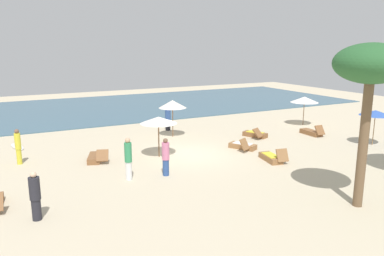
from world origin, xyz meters
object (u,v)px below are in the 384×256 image
umbrella_2 (376,113)px  lounger_0 (312,132)px  person_0 (166,157)px  surfboard (17,146)px  lounger_4 (243,146)px  palm_2 (371,68)px  person_4 (168,118)px  lounger_2 (96,158)px  person_2 (128,158)px  lounger_1 (272,158)px  person_1 (18,146)px  umbrella_3 (158,120)px  umbrella_0 (304,100)px  umbrella_1 (173,104)px  person_3 (35,196)px  lounger_5 (255,134)px

umbrella_2 → lounger_0: (-1.28, 3.46, -1.71)m
person_0 → surfboard: person_0 is taller
lounger_4 → palm_2: bearing=-94.8°
person_4 → lounger_4: bearing=-73.8°
lounger_2 → person_2: size_ratio=0.98×
umbrella_2 → lounger_1: bearing=178.4°
person_2 → person_4: (5.34, 8.03, -0.13)m
lounger_1 → lounger_2: 8.76m
person_1 → person_2: size_ratio=0.94×
umbrella_3 → lounger_0: size_ratio=1.25×
lounger_0 → palm_2: (-6.56, -8.89, 4.72)m
person_0 → umbrella_0: bearing=22.3°
person_0 → person_1: bearing=140.1°
umbrella_1 → umbrella_3: (-2.44, -3.65, -0.15)m
lounger_4 → person_4: size_ratio=1.04×
umbrella_0 → person_0: (-13.06, -5.35, -1.00)m
lounger_1 → person_1: person_1 is taller
umbrella_2 → palm_2: palm_2 is taller
lounger_1 → surfboard: 14.10m
person_0 → palm_2: palm_2 is taller
person_1 → person_2: person_2 is taller
person_3 → palm_2: 11.81m
person_2 → surfboard: person_2 is taller
umbrella_0 → surfboard: bearing=171.4°
umbrella_0 → palm_2: bearing=-125.7°
umbrella_1 → person_0: (-3.25, -6.42, -1.22)m
umbrella_0 → person_2: bearing=-160.7°
umbrella_1 → lounger_2: umbrella_1 is taller
lounger_5 → lounger_0: bearing=-18.6°
umbrella_0 → lounger_0: size_ratio=1.23×
person_4 → person_2: bearing=-123.6°
lounger_1 → surfboard: size_ratio=0.90×
lounger_0 → lounger_2: 13.68m
umbrella_0 → lounger_1: bearing=-142.3°
umbrella_1 → lounger_1: (2.27, -6.89, -1.90)m
lounger_2 → umbrella_3: bearing=-14.2°
surfboard → lounger_0: bearing=-17.6°
lounger_1 → person_0: bearing=175.0°
person_2 → person_4: bearing=56.4°
lounger_1 → person_0: person_0 is taller
person_3 → person_4: person_3 is taller
person_3 → person_2: bearing=30.3°
umbrella_0 → person_4: (-9.35, 2.89, -1.03)m
umbrella_0 → lounger_5: size_ratio=1.15×
lounger_2 → surfboard: bearing=125.7°
lounger_2 → person_1: 3.66m
person_3 → person_4: bearing=48.2°
person_4 → palm_2: (1.11, -14.35, 4.07)m
lounger_0 → lounger_2: lounger_0 is taller
person_1 → person_3: (0.16, -6.79, -0.06)m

